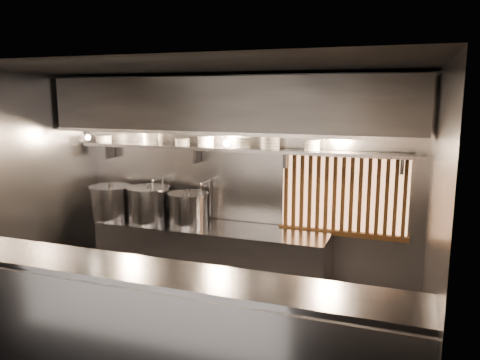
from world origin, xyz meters
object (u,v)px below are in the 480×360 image
Objects in this scene: heat_lamp at (87,133)px; stock_pot_left at (111,202)px; stock_pot_right at (188,208)px; pendant_bulb at (227,143)px; stock_pot_mid at (149,204)px.

heat_lamp reaches higher than stock_pot_left.
stock_pot_right is (1.28, 0.29, -0.96)m from heat_lamp.
stock_pot_mid is at bearing -175.03° from pendant_bulb.
pendant_bulb is at bearing 4.09° from stock_pot_left.
stock_pot_left is 0.58m from stock_pot_mid.
pendant_bulb is 0.28× the size of stock_pot_mid.
pendant_bulb is 0.32× the size of stock_pot_right.
pendant_bulb is 1.86m from stock_pot_left.
heat_lamp is 1.87× the size of pendant_bulb.
pendant_bulb is at bearing 6.38° from stock_pot_right.
stock_pot_left is at bearing -176.97° from stock_pot_right.
heat_lamp is at bearing -169.00° from pendant_bulb.
stock_pot_right is at bearing 3.66° from stock_pot_mid.
heat_lamp is 0.99m from stock_pot_left.
stock_pot_mid is at bearing -176.34° from stock_pot_right.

